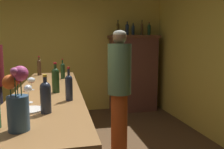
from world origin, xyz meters
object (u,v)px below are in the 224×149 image
at_px(wine_glass_mid, 28,90).
at_px(bartender, 119,88).
at_px(wine_bottle_riesling, 56,79).
at_px(display_bottle_midright, 142,29).
at_px(wine_bottle_rose, 39,67).
at_px(display_bottle_midleft, 127,29).
at_px(display_bottle_center, 133,30).
at_px(wine_bottle_chardonnay, 63,70).
at_px(display_bottle_left, 118,29).
at_px(wine_glass_front, 31,81).
at_px(cheese_plate, 30,110).
at_px(flower_arrangement, 17,100).
at_px(bar_counter, 50,132).
at_px(display_cabinet, 133,72).
at_px(display_bottle_right, 149,29).
at_px(wine_bottle_syrah, 69,86).
at_px(wine_bottle_malbec, 46,96).

height_order(wine_glass_mid, bartender, bartender).
relative_size(wine_bottle_riesling, display_bottle_midright, 0.90).
height_order(wine_bottle_rose, wine_bottle_riesling, wine_bottle_rose).
relative_size(wine_bottle_rose, display_bottle_midleft, 0.99).
height_order(display_bottle_center, bartender, display_bottle_center).
height_order(wine_bottle_chardonnay, display_bottle_left, display_bottle_left).
xyz_separation_m(wine_bottle_rose, wine_glass_front, (0.04, -1.25, -0.04)).
distance_m(wine_bottle_chardonnay, cheese_plate, 1.60).
distance_m(wine_bottle_riesling, display_bottle_center, 3.00).
bearing_deg(cheese_plate, wine_glass_front, 96.69).
bearing_deg(wine_bottle_riesling, display_bottle_center, 56.53).
xyz_separation_m(display_bottle_midleft, display_bottle_center, (0.14, 0.00, -0.01)).
bearing_deg(display_bottle_midright, display_bottle_center, -180.00).
distance_m(wine_glass_front, wine_glass_mid, 0.56).
xyz_separation_m(flower_arrangement, display_bottle_left, (1.44, 3.42, 0.67)).
bearing_deg(bartender, wine_glass_front, 3.39).
xyz_separation_m(bar_counter, display_cabinet, (1.71, 2.22, 0.38)).
distance_m(display_bottle_midright, bartender, 2.38).
xyz_separation_m(wine_bottle_chardonnay, display_bottle_midright, (1.75, 1.47, 0.72)).
bearing_deg(wine_bottle_rose, wine_glass_front, -88.19).
xyz_separation_m(display_cabinet, display_bottle_midleft, (-0.16, -0.00, 0.96)).
height_order(flower_arrangement, bartender, bartender).
height_order(wine_bottle_rose, flower_arrangement, flower_arrangement).
bearing_deg(wine_glass_mid, wine_bottle_rose, 92.76).
bearing_deg(wine_bottle_chardonnay, flower_arrangement, -97.11).
distance_m(wine_bottle_rose, display_bottle_midleft, 2.15).
distance_m(flower_arrangement, display_bottle_right, 4.10).
xyz_separation_m(wine_glass_front, display_bottle_center, (1.87, 2.25, 0.72)).
height_order(wine_bottle_syrah, display_bottle_right, display_bottle_right).
distance_m(display_bottle_left, display_bottle_midright, 0.55).
xyz_separation_m(display_cabinet, wine_bottle_malbec, (-1.68, -3.12, 0.24)).
xyz_separation_m(wine_bottle_chardonnay, cheese_plate, (-0.24, -1.57, -0.12)).
distance_m(wine_bottle_syrah, display_bottle_midleft, 3.19).
xyz_separation_m(flower_arrangement, display_bottle_midright, (1.99, 3.42, 0.68)).
relative_size(flower_arrangement, display_bottle_right, 1.22).
height_order(wine_bottle_chardonnay, flower_arrangement, flower_arrangement).
xyz_separation_m(wine_bottle_malbec, display_bottle_midleft, (1.52, 3.12, 0.71)).
height_order(bar_counter, wine_glass_front, wine_glass_front).
xyz_separation_m(bar_counter, wine_bottle_chardonnay, (0.16, 0.75, 0.62)).
height_order(display_cabinet, flower_arrangement, display_cabinet).
distance_m(cheese_plate, display_bottle_right, 3.82).
distance_m(wine_bottle_chardonnay, flower_arrangement, 1.97).
distance_m(wine_glass_mid, display_bottle_right, 3.64).
relative_size(wine_bottle_chardonnay, display_bottle_center, 1.03).
distance_m(wine_bottle_riesling, wine_glass_mid, 0.43).
xyz_separation_m(wine_bottle_malbec, wine_glass_front, (-0.21, 0.87, -0.02)).
distance_m(flower_arrangement, cheese_plate, 0.42).
bearing_deg(cheese_plate, display_bottle_right, 54.72).
xyz_separation_m(wine_bottle_chardonnay, display_bottle_center, (1.54, 1.47, 0.70)).
distance_m(wine_glass_mid, display_bottle_midleft, 3.35).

